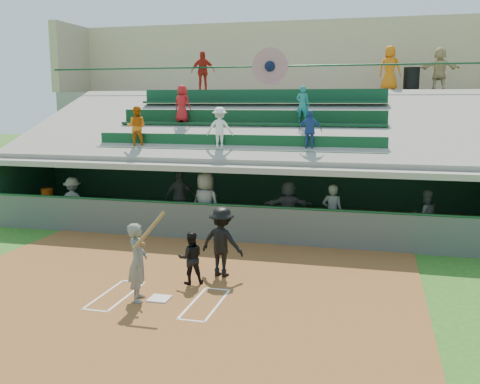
% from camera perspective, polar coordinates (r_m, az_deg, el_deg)
% --- Properties ---
extents(ground, '(100.00, 100.00, 0.00)m').
position_cam_1_polar(ground, '(11.73, -8.58, -11.33)').
color(ground, '#265919').
rests_on(ground, ground).
extents(dirt_slab, '(11.00, 9.00, 0.02)m').
position_cam_1_polar(dirt_slab, '(12.16, -7.66, -10.49)').
color(dirt_slab, brown).
rests_on(dirt_slab, ground).
extents(home_plate, '(0.43, 0.43, 0.03)m').
position_cam_1_polar(home_plate, '(11.72, -8.59, -11.17)').
color(home_plate, silver).
rests_on(home_plate, dirt_slab).
extents(batters_box_chalk, '(2.65, 1.85, 0.01)m').
position_cam_1_polar(batters_box_chalk, '(11.72, -8.59, -11.23)').
color(batters_box_chalk, white).
rests_on(batters_box_chalk, dirt_slab).
extents(dugout_floor, '(16.00, 3.50, 0.04)m').
position_cam_1_polar(dugout_floor, '(17.86, -0.18, -3.83)').
color(dugout_floor, gray).
rests_on(dugout_floor, ground).
extents(concourse_slab, '(20.00, 3.00, 4.60)m').
position_cam_1_polar(concourse_slab, '(24.04, 3.84, 5.13)').
color(concourse_slab, gray).
rests_on(concourse_slab, ground).
extents(grandstand, '(20.40, 10.40, 7.80)m').
position_cam_1_polar(grandstand, '(21.12, 2.35, 4.42)').
color(grandstand, '#505550').
rests_on(grandstand, ground).
extents(batter_at_plate, '(0.91, 0.77, 1.95)m').
position_cam_1_polar(batter_at_plate, '(11.47, -10.83, -7.31)').
color(batter_at_plate, '#585B55').
rests_on(batter_at_plate, dirt_slab).
extents(catcher, '(0.73, 0.66, 1.21)m').
position_cam_1_polar(catcher, '(12.42, -5.28, -7.02)').
color(catcher, black).
rests_on(catcher, dirt_slab).
extents(home_umpire, '(1.19, 0.83, 1.68)m').
position_cam_1_polar(home_umpire, '(12.85, -1.95, -5.33)').
color(home_umpire, black).
rests_on(home_umpire, dirt_slab).
extents(dugout_bench, '(16.24, 0.82, 0.49)m').
position_cam_1_polar(dugout_bench, '(18.94, 1.63, -2.24)').
color(dugout_bench, brown).
rests_on(dugout_bench, dugout_floor).
extents(white_table, '(0.88, 0.74, 0.67)m').
position_cam_1_polar(white_table, '(20.28, -19.92, -1.76)').
color(white_table, white).
rests_on(white_table, dugout_floor).
extents(water_cooler, '(0.41, 0.41, 0.41)m').
position_cam_1_polar(water_cooler, '(20.22, -19.89, -0.23)').
color(water_cooler, '#DF4F0D').
rests_on(water_cooler, white_table).
extents(dugout_player_a, '(1.15, 0.78, 1.64)m').
position_cam_1_polar(dugout_player_a, '(18.78, -17.39, -0.99)').
color(dugout_player_a, '#60635D').
rests_on(dugout_player_a, dugout_floor).
extents(dugout_player_b, '(1.12, 0.75, 1.76)m').
position_cam_1_polar(dugout_player_b, '(18.62, -6.38, -0.50)').
color(dugout_player_b, '#52544F').
rests_on(dugout_player_b, dugout_floor).
extents(dugout_player_c, '(1.12, 0.91, 1.99)m').
position_cam_1_polar(dugout_player_c, '(16.57, -3.69, -1.31)').
color(dugout_player_c, '#5F615C').
rests_on(dugout_player_c, dugout_floor).
extents(dugout_player_d, '(1.61, 0.86, 1.66)m').
position_cam_1_polar(dugout_player_d, '(17.14, 5.16, -1.53)').
color(dugout_player_d, '#575A55').
rests_on(dugout_player_d, dugout_floor).
extents(dugout_player_e, '(0.67, 0.49, 1.71)m').
position_cam_1_polar(dugout_player_e, '(16.27, 9.81, -2.15)').
color(dugout_player_e, '#5D615B').
rests_on(dugout_player_e, dugout_floor).
extents(dugout_player_f, '(0.90, 0.80, 1.55)m').
position_cam_1_polar(dugout_player_f, '(16.83, 19.14, -2.43)').
color(dugout_player_f, '#595C57').
rests_on(dugout_player_f, dugout_floor).
extents(trash_bin, '(0.63, 0.63, 0.95)m').
position_cam_1_polar(trash_bin, '(23.34, 17.82, 11.39)').
color(trash_bin, black).
rests_on(trash_bin, concourse_slab).
extents(concourse_staff_a, '(1.08, 0.73, 1.70)m').
position_cam_1_polar(concourse_staff_a, '(23.42, -3.96, 12.72)').
color(concourse_staff_a, '#B02114').
rests_on(concourse_staff_a, concourse_slab).
extents(concourse_staff_b, '(1.00, 0.78, 1.80)m').
position_cam_1_polar(concourse_staff_b, '(23.02, 15.69, 12.58)').
color(concourse_staff_b, orange).
rests_on(concourse_staff_b, concourse_slab).
extents(concourse_staff_c, '(1.61, 0.57, 1.71)m').
position_cam_1_polar(concourse_staff_c, '(23.36, 20.50, 12.18)').
color(concourse_staff_c, tan).
rests_on(concourse_staff_c, concourse_slab).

